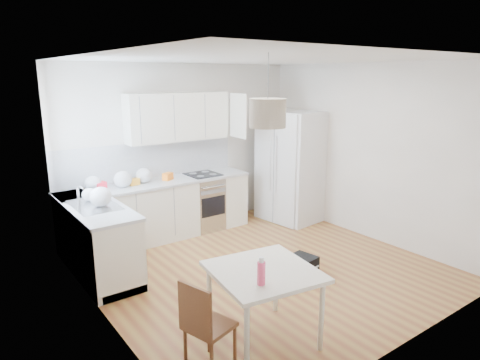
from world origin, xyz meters
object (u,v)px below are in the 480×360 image
at_px(refrigerator, 292,166).
at_px(dining_chair, 210,324).
at_px(dining_table, 264,277).
at_px(gym_bag, 298,267).

distance_m(refrigerator, dining_chair, 4.24).
bearing_deg(dining_chair, dining_table, -12.01).
bearing_deg(gym_bag, dining_table, -156.63).
xyz_separation_m(dining_table, gym_bag, (1.22, 0.79, -0.54)).
xyz_separation_m(refrigerator, dining_table, (-2.70, -2.52, -0.31)).
xyz_separation_m(dining_table, dining_chair, (-0.63, -0.04, -0.23)).
xyz_separation_m(dining_chair, gym_bag, (1.86, 0.84, -0.31)).
height_order(dining_table, dining_chair, dining_chair).
bearing_deg(refrigerator, gym_bag, -136.94).
bearing_deg(refrigerator, dining_table, -143.37).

